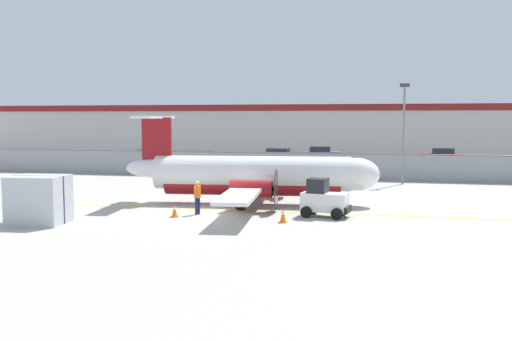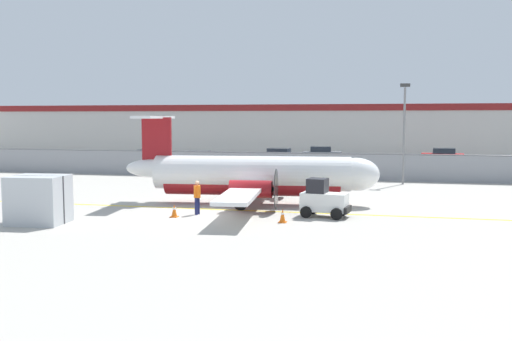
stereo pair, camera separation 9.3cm
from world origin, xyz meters
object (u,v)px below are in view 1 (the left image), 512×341
Objects in this scene: commuter_airplane at (257,176)px; parked_car_1 at (199,159)px; baggage_tug at (324,199)px; parked_car_2 at (277,156)px; ground_crew_worker at (197,196)px; traffic_cone_near_left at (175,211)px; traffic_cone_near_right at (283,216)px; parked_car_0 at (150,158)px; parked_car_3 at (321,154)px; parked_car_5 at (442,156)px; apron_light_pole at (404,125)px; cargo_container at (39,200)px; parked_car_4 at (384,164)px.

parked_car_1 is at bearing 111.06° from commuter_airplane.
baggage_tug is 0.58× the size of parked_car_1.
baggage_tug is 31.31m from parked_car_2.
commuter_airplane reaches higher than ground_crew_worker.
traffic_cone_near_right is (5.40, -0.25, 0.00)m from traffic_cone_near_left.
traffic_cone_near_right is 32.51m from parked_car_0.
parked_car_5 is at bearing -9.20° from parked_car_3.
commuter_airplane reaches higher than parked_car_3.
apron_light_pole is at bearing -28.05° from parked_car_1.
traffic_cone_near_left is at bearing -124.00° from apron_light_pole.
ground_crew_worker reaches higher than traffic_cone_near_left.
parked_car_3 is (-2.27, 36.72, 0.58)m from traffic_cone_near_right.
commuter_airplane is at bearing 72.77° from parked_car_5.
ground_crew_worker is at bearing 49.59° from traffic_cone_near_left.
cargo_container is 35.22m from parked_car_2.
traffic_cone_near_left is 5.40m from traffic_cone_near_right.
parked_car_1 is at bearing -16.09° from parked_car_0.
traffic_cone_near_right is 0.15× the size of parked_car_4.
parked_car_3 is at bearing 3.00° from parked_car_5.
parked_car_2 and parked_car_4 have the same top height.
parked_car_3 is 13.99m from parked_car_4.
parked_car_3 is at bearing -127.54° from parked_car_2.
commuter_airplane reaches higher than parked_car_2.
parked_car_1 is 0.59× the size of apron_light_pole.
apron_light_pole reaches higher than cargo_container.
commuter_airplane reaches higher than parked_car_4.
parked_car_2 is at bearing 18.65° from parked_car_0.
parked_car_3 is at bearing 85.10° from traffic_cone_near_left.
parked_car_0 is 5.44m from parked_car_1.
apron_light_pole is at bearing 70.94° from traffic_cone_near_right.
commuter_airplane reaches higher than traffic_cone_near_left.
parked_car_3 is (0.15, 31.48, -0.71)m from commuter_airplane.
apron_light_pole is (11.24, 16.67, 3.99)m from traffic_cone_near_left.
parked_car_2 reaches higher than traffic_cone_near_left.
parked_car_3 is 0.60× the size of apron_light_pole.
parked_car_1 reaches higher than traffic_cone_near_left.
ground_crew_worker is at bearing -73.74° from parked_car_1.
commuter_airplane reaches higher than cargo_container.
apron_light_pole reaches higher than commuter_airplane.
traffic_cone_near_left is 39.29m from parked_car_5.
traffic_cone_near_right is 0.15× the size of parked_car_5.
traffic_cone_near_left is 0.15× the size of parked_car_5.
parked_car_4 is (17.24, -1.51, 0.00)m from parked_car_1.
cargo_container reaches higher than parked_car_1.
baggage_tug is 0.57× the size of parked_car_2.
parked_car_3 is (3.13, 36.47, 0.58)m from traffic_cone_near_left.
apron_light_pole is at bearing 49.30° from commuter_airplane.
traffic_cone_near_left is at bearing 177.37° from traffic_cone_near_right.
parked_car_1 is at bearing 116.15° from traffic_cone_near_right.
apron_light_pole is at bearing -74.73° from parked_car_3.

